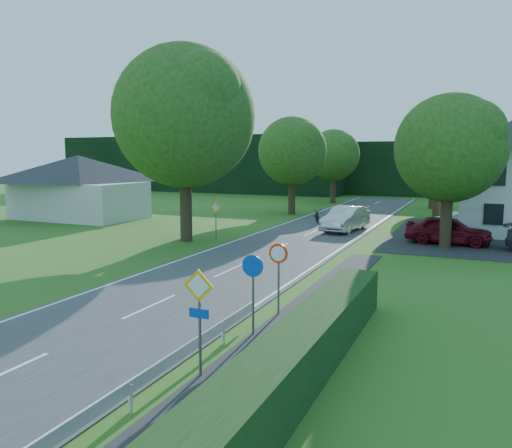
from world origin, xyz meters
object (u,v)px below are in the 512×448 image
at_px(parked_car_red, 448,230).
at_px(parasol, 481,222).
at_px(moving_car, 345,219).
at_px(streetlight, 443,167).
at_px(parked_car_silver_a, 468,223).
at_px(motorcycle, 317,215).

height_order(parked_car_red, parasol, parasol).
xyz_separation_m(moving_car, parasol, (8.46, 0.32, 0.21)).
xyz_separation_m(streetlight, parked_car_red, (0.52, -0.78, -3.61)).
distance_m(streetlight, parked_car_red, 3.73).
bearing_deg(parasol, parked_car_silver_a, 114.60).
relative_size(parked_car_red, parasol, 2.06).
distance_m(motorcycle, parked_car_silver_a, 10.89).
bearing_deg(motorcycle, streetlight, -50.98).
height_order(streetlight, parked_car_red, streetlight).
xyz_separation_m(moving_car, parked_car_silver_a, (7.74, 1.88, -0.12)).
bearing_deg(parked_car_red, parked_car_silver_a, -10.15).
relative_size(motorcycle, parasol, 0.91).
relative_size(streetlight, moving_car, 1.59).
xyz_separation_m(streetlight, moving_car, (-6.22, 1.89, -3.59)).
bearing_deg(moving_car, parasol, 10.36).
xyz_separation_m(streetlight, parasol, (2.24, 2.20, -3.38)).
xyz_separation_m(streetlight, parked_car_silver_a, (1.53, 3.77, -3.71)).
bearing_deg(moving_car, parked_car_red, -13.37).
distance_m(parked_car_red, parked_car_silver_a, 4.66).
distance_m(streetlight, parasol, 4.62).
bearing_deg(parasol, parked_car_red, -119.99).
relative_size(streetlight, parked_car_red, 1.67).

